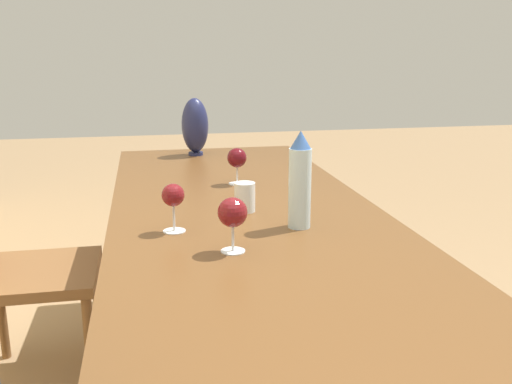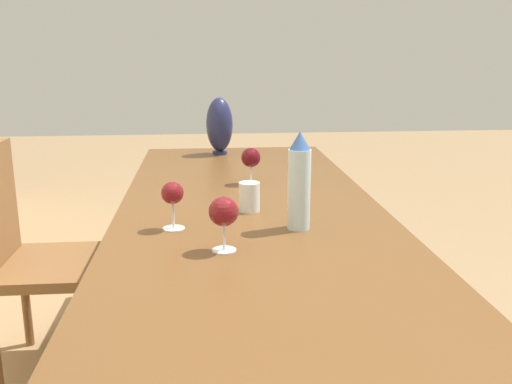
{
  "view_description": "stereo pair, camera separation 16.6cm",
  "coord_description": "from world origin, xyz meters",
  "px_view_note": "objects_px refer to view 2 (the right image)",
  "views": [
    {
      "loc": [
        -1.33,
        0.31,
        1.26
      ],
      "look_at": [
        0.25,
        0.0,
        0.84
      ],
      "focal_mm": 40.0,
      "sensor_mm": 36.0,
      "label": 1
    },
    {
      "loc": [
        -1.36,
        0.15,
        1.26
      ],
      "look_at": [
        0.25,
        0.0,
        0.84
      ],
      "focal_mm": 40.0,
      "sensor_mm": 36.0,
      "label": 2
    }
  ],
  "objects_px": {
    "water_bottle": "(299,182)",
    "wine_glass_7": "(172,195)",
    "water_tumbler": "(249,197)",
    "wine_glass_5": "(251,158)",
    "chair_far": "(36,253)",
    "vase": "(219,125)",
    "wine_glass_3": "(224,213)"
  },
  "relations": [
    {
      "from": "water_bottle",
      "to": "wine_glass_7",
      "type": "relative_size",
      "value": 2.02
    },
    {
      "from": "wine_glass_7",
      "to": "water_tumbler",
      "type": "bearing_deg",
      "value": -54.93
    },
    {
      "from": "wine_glass_5",
      "to": "chair_far",
      "type": "distance_m",
      "value": 0.9
    },
    {
      "from": "water_tumbler",
      "to": "wine_glass_5",
      "type": "distance_m",
      "value": 0.38
    },
    {
      "from": "vase",
      "to": "wine_glass_3",
      "type": "bearing_deg",
      "value": 178.78
    },
    {
      "from": "wine_glass_3",
      "to": "chair_far",
      "type": "xyz_separation_m",
      "value": [
        0.73,
        0.7,
        -0.36
      ]
    },
    {
      "from": "wine_glass_7",
      "to": "chair_far",
      "type": "height_order",
      "value": "chair_far"
    },
    {
      "from": "vase",
      "to": "chair_far",
      "type": "distance_m",
      "value": 1.04
    },
    {
      "from": "wine_glass_7",
      "to": "chair_far",
      "type": "distance_m",
      "value": 0.85
    },
    {
      "from": "water_tumbler",
      "to": "wine_glass_7",
      "type": "height_order",
      "value": "wine_glass_7"
    },
    {
      "from": "wine_glass_3",
      "to": "water_tumbler",
      "type": "bearing_deg",
      "value": -14.75
    },
    {
      "from": "wine_glass_3",
      "to": "wine_glass_5",
      "type": "distance_m",
      "value": 0.74
    },
    {
      "from": "water_bottle",
      "to": "chair_far",
      "type": "relative_size",
      "value": 0.31
    },
    {
      "from": "water_tumbler",
      "to": "vase",
      "type": "xyz_separation_m",
      "value": [
        1.0,
        0.07,
        0.1
      ]
    },
    {
      "from": "wine_glass_3",
      "to": "wine_glass_5",
      "type": "xyz_separation_m",
      "value": [
        0.73,
        -0.13,
        -0.0
      ]
    },
    {
      "from": "water_bottle",
      "to": "chair_far",
      "type": "distance_m",
      "value": 1.15
    },
    {
      "from": "vase",
      "to": "wine_glass_3",
      "type": "relative_size",
      "value": 1.91
    },
    {
      "from": "water_bottle",
      "to": "chair_far",
      "type": "height_order",
      "value": "water_bottle"
    },
    {
      "from": "vase",
      "to": "wine_glass_7",
      "type": "xyz_separation_m",
      "value": [
        -1.16,
        0.17,
        -0.04
      ]
    },
    {
      "from": "wine_glass_7",
      "to": "chair_far",
      "type": "relative_size",
      "value": 0.16
    },
    {
      "from": "wine_glass_3",
      "to": "wine_glass_5",
      "type": "height_order",
      "value": "wine_glass_3"
    },
    {
      "from": "wine_glass_7",
      "to": "chair_far",
      "type": "xyz_separation_m",
      "value": [
        0.53,
        0.56,
        -0.36
      ]
    },
    {
      "from": "water_tumbler",
      "to": "wine_glass_5",
      "type": "xyz_separation_m",
      "value": [
        0.37,
        -0.04,
        0.05
      ]
    },
    {
      "from": "water_bottle",
      "to": "wine_glass_5",
      "type": "height_order",
      "value": "water_bottle"
    },
    {
      "from": "wine_glass_7",
      "to": "wine_glass_5",
      "type": "bearing_deg",
      "value": -26.67
    },
    {
      "from": "water_tumbler",
      "to": "chair_far",
      "type": "relative_size",
      "value": 0.1
    },
    {
      "from": "water_bottle",
      "to": "wine_glass_5",
      "type": "xyz_separation_m",
      "value": [
        0.56,
        0.09,
        -0.04
      ]
    },
    {
      "from": "wine_glass_3",
      "to": "wine_glass_7",
      "type": "height_order",
      "value": "wine_glass_3"
    },
    {
      "from": "water_tumbler",
      "to": "chair_far",
      "type": "xyz_separation_m",
      "value": [
        0.37,
        0.79,
        -0.3
      ]
    },
    {
      "from": "vase",
      "to": "wine_glass_3",
      "type": "distance_m",
      "value": 1.36
    },
    {
      "from": "wine_glass_3",
      "to": "chair_far",
      "type": "height_order",
      "value": "chair_far"
    },
    {
      "from": "wine_glass_3",
      "to": "chair_far",
      "type": "bearing_deg",
      "value": 43.84
    }
  ]
}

